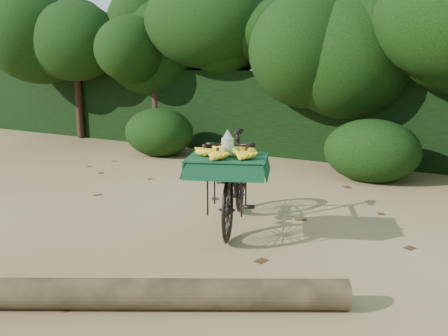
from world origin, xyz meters
The scene contains 7 objects.
ground centered at (0.00, 0.00, 0.00)m, with size 80.00×80.00×0.00m, color tan.
vendor_bicycle centered at (0.73, 1.05, 0.58)m, with size 1.35×1.99×1.14m.
fallen_log centered at (1.07, -1.05, 0.12)m, with size 0.24×0.24×3.31m, color brown.
hedge_backdrop centered at (0.00, 6.30, 0.90)m, with size 26.00×1.80×1.80m, color black.
tree_row centered at (-0.65, 5.50, 2.00)m, with size 14.50×2.00×4.00m, color black, non-canonical shape.
bush_clumps centered at (0.50, 4.30, 0.45)m, with size 8.80×1.70×0.90m, color black, non-canonical shape.
leaf_litter centered at (0.00, 0.65, 0.01)m, with size 7.00×7.30×0.01m, color #462912, non-canonical shape.
Camera 1 is at (3.42, -3.61, 1.83)m, focal length 38.00 mm.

